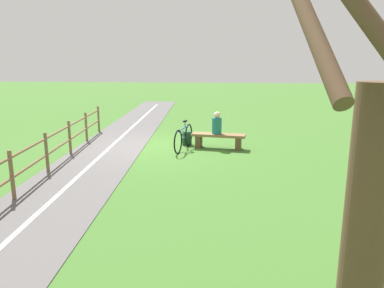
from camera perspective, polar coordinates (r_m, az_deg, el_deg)
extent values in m
plane|color=#3D6B28|center=(11.87, -6.07, -0.41)|extent=(80.00, 80.00, 0.00)
cube|color=#565454|center=(8.54, -18.93, -6.22)|extent=(4.91, 36.06, 0.02)
cube|color=silver|center=(8.53, -18.94, -6.15)|extent=(2.53, 31.91, 0.00)
cube|color=brown|center=(11.49, 4.21, 1.42)|extent=(1.75, 0.67, 0.08)
cube|color=brown|center=(11.46, 7.36, 0.10)|extent=(0.21, 0.42, 0.39)
cube|color=brown|center=(11.66, 1.09, 0.42)|extent=(0.21, 0.42, 0.39)
cylinder|color=#1E6B66|center=(11.45, 3.96, 2.89)|extent=(0.34, 0.34, 0.51)
sphere|color=beige|center=(11.39, 3.98, 4.63)|extent=(0.21, 0.21, 0.21)
torus|color=black|center=(10.78, -2.22, 0.33)|extent=(0.18, 0.73, 0.74)
torus|color=black|center=(11.81, -0.54, 1.43)|extent=(0.18, 0.73, 0.74)
cylinder|color=#1E51A3|center=(11.23, -1.35, 2.46)|extent=(0.20, 0.93, 0.04)
cylinder|color=#1E51A3|center=(11.11, -1.60, 1.53)|extent=(0.16, 0.67, 0.34)
cylinder|color=#1E51A3|center=(11.37, -1.10, 3.10)|extent=(0.03, 0.03, 0.20)
cube|color=black|center=(11.35, -1.10, 3.65)|extent=(0.11, 0.21, 0.05)
cube|color=#1E4C2D|center=(12.01, -0.79, 0.95)|extent=(0.33, 0.37, 0.46)
cube|color=#245B37|center=(12.00, -1.48, 0.60)|extent=(0.10, 0.22, 0.21)
cylinder|color=brown|center=(14.81, -14.59, 3.86)|extent=(0.08, 0.08, 1.01)
cylinder|color=brown|center=(13.05, -16.42, 2.60)|extent=(0.08, 0.08, 1.01)
cylinder|color=brown|center=(11.31, -18.81, 0.96)|extent=(0.08, 0.08, 1.01)
cylinder|color=brown|center=(9.61, -22.05, -1.28)|extent=(0.08, 0.08, 1.01)
cylinder|color=brown|center=(7.98, -26.66, -4.45)|extent=(0.08, 0.08, 1.01)
cylinder|color=brown|center=(10.39, -20.45, 1.83)|extent=(1.20, 9.14, 0.06)
cylinder|color=brown|center=(10.47, -20.28, -0.34)|extent=(1.20, 9.14, 0.06)
cylinder|color=brown|center=(3.30, 25.65, -13.75)|extent=(0.35, 0.35, 2.54)
cylinder|color=brown|center=(2.76, 18.55, 16.84)|extent=(0.31, 1.18, 1.02)
cylinder|color=brown|center=(2.62, 25.70, 17.98)|extent=(0.79, 0.71, 1.13)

